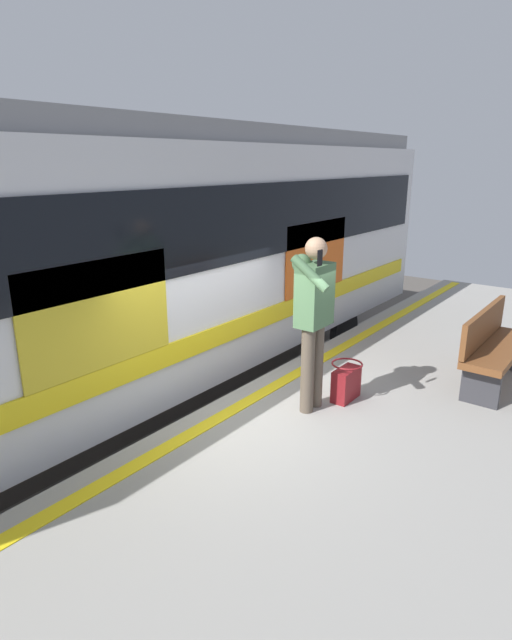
# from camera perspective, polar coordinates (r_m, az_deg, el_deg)

# --- Properties ---
(ground_plane) EXTENTS (23.73, 23.73, 0.00)m
(ground_plane) POSITION_cam_1_polar(r_m,az_deg,el_deg) (6.42, -3.03, -16.41)
(ground_plane) COLOR #4C4742
(platform) EXTENTS (14.80, 4.68, 1.02)m
(platform) POSITION_cam_1_polar(r_m,az_deg,el_deg) (5.19, 18.29, -19.65)
(platform) COLOR gray
(platform) RESTS_ON ground
(safety_line) EXTENTS (14.51, 0.16, 0.01)m
(safety_line) POSITION_cam_1_polar(r_m,az_deg,el_deg) (5.75, -0.88, -8.91)
(safety_line) COLOR yellow
(safety_line) RESTS_ON platform
(track_rail_near) EXTENTS (19.24, 0.08, 0.16)m
(track_rail_near) POSITION_cam_1_polar(r_m,az_deg,el_deg) (7.10, -10.57, -12.40)
(track_rail_near) COLOR slate
(track_rail_near) RESTS_ON ground
(track_rail_far) EXTENTS (19.24, 0.08, 0.16)m
(track_rail_far) POSITION_cam_1_polar(r_m,az_deg,el_deg) (8.12, -17.50, -8.98)
(track_rail_far) COLOR slate
(track_rail_far) RESTS_ON ground
(train_carriage) EXTENTS (10.80, 3.13, 3.83)m
(train_carriage) POSITION_cam_1_polar(r_m,az_deg,el_deg) (7.18, -12.19, 7.98)
(train_carriage) COLOR silver
(train_carriage) RESTS_ON ground
(passenger) EXTENTS (0.57, 0.55, 1.82)m
(passenger) POSITION_cam_1_polar(r_m,az_deg,el_deg) (5.25, 6.34, 1.04)
(passenger) COLOR brown
(passenger) RESTS_ON platform
(handbag) EXTENTS (0.38, 0.34, 0.43)m
(handbag) POSITION_cam_1_polar(r_m,az_deg,el_deg) (5.81, 9.88, -6.76)
(handbag) COLOR maroon
(handbag) RESTS_ON platform
(bench) EXTENTS (1.59, 0.44, 0.90)m
(bench) POSITION_cam_1_polar(r_m,az_deg,el_deg) (6.59, 24.61, -2.49)
(bench) COLOR brown
(bench) RESTS_ON platform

